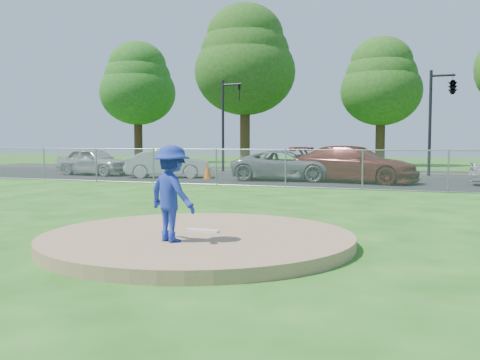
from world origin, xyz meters
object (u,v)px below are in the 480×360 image
object	(u,v)px
tree_center	(381,81)
parked_car_silver	(94,161)
traffic_signal_left	(226,117)
pitcher	(172,194)
tree_far_left	(138,83)
traffic_cone	(207,171)
traffic_signal_center	(450,88)
tree_left	(245,59)
parked_car_gray	(286,166)
parked_car_darkred	(355,164)
parked_car_white	(168,164)

from	to	relation	value
tree_center	parked_car_silver	size ratio (longest dim) A/B	2.25
traffic_signal_left	pitcher	bearing A→B (deg)	-69.11
pitcher	parked_car_silver	size ratio (longest dim) A/B	0.35
tree_far_left	traffic_cone	size ratio (longest dim) A/B	14.17
traffic_cone	tree_center	bearing A→B (deg)	72.36
traffic_signal_center	tree_left	bearing A→B (deg)	148.98
tree_far_left	traffic_signal_center	xyz separation A→B (m)	(25.97, -11.00, -2.45)
pitcher	tree_far_left	bearing A→B (deg)	-33.28
parked_car_silver	parked_car_gray	xyz separation A→B (m)	(10.95, -0.21, -0.05)
tree_center	traffic_signal_center	size ratio (longest dim) A/B	1.76
traffic_signal_center	parked_car_darkred	world-z (taller)	traffic_signal_center
traffic_signal_center	parked_car_darkred	size ratio (longest dim) A/B	1.00
traffic_cone	tree_far_left	bearing A→B (deg)	130.39
parked_car_silver	tree_left	bearing A→B (deg)	-4.95
tree_left	parked_car_silver	distance (m)	17.15
pitcher	traffic_cone	distance (m)	17.53
pitcher	parked_car_gray	size ratio (longest dim) A/B	0.31
traffic_cone	parked_car_darkred	xyz separation A→B (m)	(7.05, 0.32, 0.43)
tree_left	traffic_signal_center	size ratio (longest dim) A/B	2.24
pitcher	traffic_cone	size ratio (longest dim) A/B	2.02
tree_far_left	parked_car_white	size ratio (longest dim) A/B	2.53
tree_far_left	traffic_signal_center	size ratio (longest dim) A/B	1.92
traffic_signal_left	parked_car_white	bearing A→B (deg)	-94.11
tree_far_left	traffic_cone	distance (m)	24.17
tree_far_left	parked_car_silver	world-z (taller)	tree_far_left
traffic_signal_left	traffic_cone	size ratio (longest dim) A/B	7.39
pitcher	parked_car_white	size ratio (longest dim) A/B	0.36
traffic_signal_left	parked_car_gray	world-z (taller)	traffic_signal_left
parked_car_silver	tree_far_left	bearing A→B (deg)	31.32
tree_center	traffic_signal_center	bearing A→B (deg)	-67.51
parked_car_white	parked_car_gray	xyz separation A→B (m)	(6.16, 0.16, -0.00)
tree_left	traffic_signal_center	distance (m)	17.84
parked_car_white	parked_car_darkred	bearing A→B (deg)	-109.83
tree_left	pitcher	distance (m)	34.42
traffic_cone	parked_car_gray	size ratio (longest dim) A/B	0.15
tree_center	traffic_signal_center	distance (m)	13.12
tree_far_left	traffic_cone	xyz separation A→B (m)	(15.06, -17.70, -6.67)
tree_left	pitcher	bearing A→B (deg)	-71.02
traffic_cone	parked_car_white	xyz separation A→B (m)	(-2.29, 0.20, 0.32)
traffic_signal_left	parked_car_gray	bearing A→B (deg)	-48.04
tree_left	traffic_signal_center	xyz separation A→B (m)	(14.97, -9.00, -3.63)
traffic_signal_left	tree_far_left	bearing A→B (deg)	140.27
tree_center	traffic_signal_left	xyz separation A→B (m)	(-7.76, -12.00, -3.11)
tree_far_left	parked_car_white	bearing A→B (deg)	-53.87
tree_center	traffic_signal_center	world-z (taller)	tree_center
tree_far_left	parked_car_darkred	world-z (taller)	tree_far_left
tree_far_left	traffic_signal_left	distance (m)	17.60
traffic_signal_left	parked_car_silver	distance (m)	8.48
traffic_signal_left	parked_car_silver	bearing A→B (deg)	-130.60
traffic_cone	parked_car_silver	distance (m)	7.10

